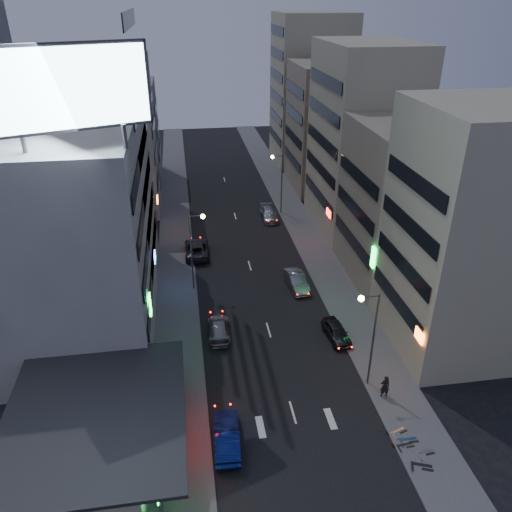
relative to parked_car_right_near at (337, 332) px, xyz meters
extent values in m
plane|color=black|center=(-5.60, -11.92, -0.69)|extent=(180.00, 180.00, 0.00)
cube|color=#4C4C4F|center=(-13.60, 18.08, -0.63)|extent=(4.00, 120.00, 0.12)
cube|color=#4C4C4F|center=(2.40, 18.08, -0.63)|extent=(4.00, 120.00, 0.12)
cube|color=tan|center=(-19.60, -9.92, 1.11)|extent=(8.00, 12.00, 3.60)
cube|color=black|center=(-18.60, -9.92, 3.06)|extent=(11.00, 13.00, 0.25)
cube|color=black|center=(-14.50, -9.92, 2.41)|extent=(0.12, 4.00, 0.90)
cube|color=#FF1E14|center=(-14.42, -9.92, 2.41)|extent=(0.04, 3.70, 0.70)
cube|color=#A4A49F|center=(-22.60, 8.08, 8.31)|extent=(14.00, 24.00, 18.00)
cube|color=tan|center=(9.40, -1.42, 9.31)|extent=(10.00, 11.00, 20.00)
cube|color=gray|center=(9.90, 10.08, 7.31)|extent=(11.00, 12.00, 16.00)
cube|color=tan|center=(9.40, 23.08, 10.31)|extent=(10.00, 14.00, 22.00)
cube|color=#A4A49F|center=(-21.10, 33.08, 9.31)|extent=(11.00, 10.00, 20.00)
cube|color=gray|center=(-21.60, 46.08, 6.81)|extent=(12.00, 10.00, 15.00)
cube|color=gray|center=(9.90, 38.08, 8.31)|extent=(11.00, 12.00, 18.00)
cube|color=tan|center=(10.40, 52.08, 11.31)|extent=(12.00, 12.00, 24.00)
cylinder|color=#595B60|center=(-21.60, -1.92, 18.06)|extent=(0.30, 0.30, 1.50)
cylinder|color=#595B60|center=(-15.60, -1.92, 18.06)|extent=(0.30, 0.30, 1.50)
cube|color=black|center=(-18.60, -1.92, 21.01)|extent=(9.52, 3.75, 5.00)
cube|color=#BFEEFF|center=(-18.52, -2.13, 21.01)|extent=(9.04, 3.34, 4.60)
cylinder|color=#595B60|center=(0.70, -5.92, 3.43)|extent=(0.16, 0.16, 8.00)
cylinder|color=#595B60|center=(0.00, -5.92, 7.33)|extent=(1.40, 0.10, 0.10)
sphere|color=#FFD88C|center=(-0.60, -5.92, 7.23)|extent=(0.44, 0.44, 0.44)
cylinder|color=#595B60|center=(-11.90, 10.08, 3.43)|extent=(0.16, 0.16, 8.00)
cylinder|color=#595B60|center=(-11.20, 10.08, 7.33)|extent=(1.40, 0.10, 0.10)
sphere|color=#FFD88C|center=(-10.60, 10.08, 7.23)|extent=(0.44, 0.44, 0.44)
cylinder|color=#595B60|center=(0.70, 28.08, 3.43)|extent=(0.16, 0.16, 8.00)
cylinder|color=#595B60|center=(0.00, 28.08, 7.33)|extent=(1.40, 0.10, 0.10)
sphere|color=#FFD88C|center=(-0.60, 28.08, 7.23)|extent=(0.44, 0.44, 0.44)
imported|color=#27282D|center=(0.00, 0.00, 0.00)|extent=(1.98, 4.18, 1.38)
imported|color=gray|center=(-1.52, 8.81, 0.07)|extent=(1.94, 4.73, 1.53)
imported|color=#2A292F|center=(-11.20, 17.59, 0.10)|extent=(2.75, 5.74, 1.58)
imported|color=#A1A6A9|center=(-1.24, 26.41, 0.02)|extent=(2.07, 4.93, 1.42)
imported|color=navy|center=(-10.56, -10.05, 0.09)|extent=(1.90, 4.82, 1.56)
imported|color=gray|center=(-10.04, 2.07, -0.02)|extent=(2.10, 4.71, 1.34)
imported|color=black|center=(1.39, -7.46, 0.37)|extent=(0.72, 0.50, 1.89)
camera|label=1|loc=(-12.21, -33.58, 25.94)|focal=35.00mm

